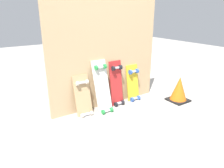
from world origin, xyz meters
TOP-DOWN VIEW (x-y plane):
  - ground_plane at (0.00, 0.00)m, footprint 12.00×12.00m
  - plywood_wall_panel at (0.00, 0.07)m, footprint 1.58×0.04m
  - skateboard_natural at (-0.40, -0.03)m, footprint 0.21×0.18m
  - skateboard_white at (-0.14, -0.06)m, footprint 0.20×0.25m
  - skateboard_red at (0.12, -0.01)m, footprint 0.18×0.16m
  - skateboard_yellow at (0.40, -0.01)m, footprint 0.19×0.15m
  - traffic_cone at (0.92, -0.41)m, footprint 0.27×0.27m

SIDE VIEW (x-z plane):
  - ground_plane at x=0.00m, z-range 0.00..0.00m
  - traffic_cone at x=0.92m, z-range 0.00..0.35m
  - skateboard_natural at x=-0.40m, z-range -0.07..0.50m
  - skateboard_yellow at x=0.40m, z-range -0.06..0.51m
  - skateboard_red at x=0.12m, z-range -0.06..0.61m
  - skateboard_white at x=-0.14m, z-range -0.07..0.65m
  - plywood_wall_panel at x=0.00m, z-range 0.00..1.46m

